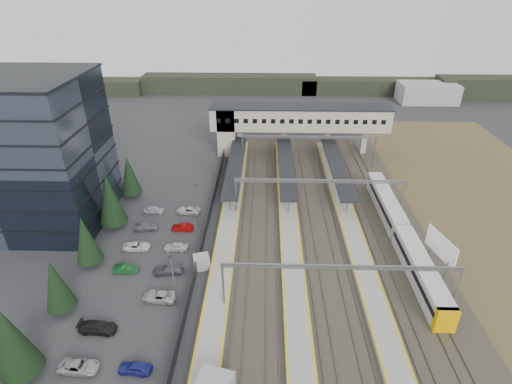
{
  "coord_description": "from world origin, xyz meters",
  "views": [
    {
      "loc": [
        3.0,
        -44.88,
        37.12
      ],
      "look_at": [
        1.39,
        15.18,
        4.0
      ],
      "focal_mm": 28.0,
      "sensor_mm": 36.0,
      "label": 1
    }
  ],
  "objects_px": {
    "footbridge": "(287,120)",
    "billboard": "(441,247)",
    "relay_cabin_far": "(202,262)",
    "office_building": "(18,153)",
    "train": "(401,234)"
  },
  "relations": [
    {
      "from": "relay_cabin_far",
      "to": "billboard",
      "type": "relative_size",
      "value": 0.41
    },
    {
      "from": "relay_cabin_far",
      "to": "billboard",
      "type": "bearing_deg",
      "value": 0.87
    },
    {
      "from": "footbridge",
      "to": "train",
      "type": "bearing_deg",
      "value": -65.47
    },
    {
      "from": "relay_cabin_far",
      "to": "billboard",
      "type": "distance_m",
      "value": 33.44
    },
    {
      "from": "office_building",
      "to": "footbridge",
      "type": "bearing_deg",
      "value": 34.47
    },
    {
      "from": "footbridge",
      "to": "billboard",
      "type": "distance_m",
      "value": 46.27
    },
    {
      "from": "billboard",
      "to": "footbridge",
      "type": "bearing_deg",
      "value": 115.22
    },
    {
      "from": "footbridge",
      "to": "relay_cabin_far",
      "type": "bearing_deg",
      "value": -107.95
    },
    {
      "from": "office_building",
      "to": "billboard",
      "type": "bearing_deg",
      "value": -10.46
    },
    {
      "from": "office_building",
      "to": "train",
      "type": "bearing_deg",
      "value": -5.44
    },
    {
      "from": "billboard",
      "to": "office_building",
      "type": "bearing_deg",
      "value": 169.54
    },
    {
      "from": "billboard",
      "to": "relay_cabin_far",
      "type": "bearing_deg",
      "value": -179.13
    },
    {
      "from": "footbridge",
      "to": "billboard",
      "type": "xyz_separation_m",
      "value": [
        19.64,
        -41.69,
        -4.09
      ]
    },
    {
      "from": "office_building",
      "to": "footbridge",
      "type": "height_order",
      "value": "office_building"
    },
    {
      "from": "train",
      "to": "office_building",
      "type": "bearing_deg",
      "value": 174.56
    }
  ]
}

